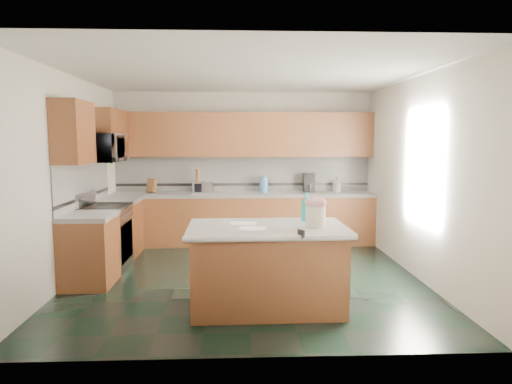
{
  "coord_description": "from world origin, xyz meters",
  "views": [
    {
      "loc": [
        -0.13,
        -6.0,
        1.85
      ],
      "look_at": [
        0.15,
        0.35,
        1.12
      ],
      "focal_mm": 32.0,
      "sensor_mm": 36.0,
      "label": 1
    }
  ],
  "objects": [
    {
      "name": "toaster_oven",
      "position": [
        -0.72,
        2.05,
        1.01
      ],
      "size": [
        0.36,
        0.28,
        0.19
      ],
      "primitive_type": "cube",
      "rotation": [
        0.0,
        0.0,
        -0.17
      ],
      "color": "#B7B7BC",
      "rests_on": "back_countertop"
    },
    {
      "name": "range_backguard",
      "position": [
        -2.26,
        0.5,
        1.02
      ],
      "size": [
        0.06,
        0.76,
        0.18
      ],
      "primitive_type": "cube",
      "color": "#B7B7BC",
      "rests_on": "range_body"
    },
    {
      "name": "back_backsplash",
      "position": [
        0.0,
        2.29,
        1.24
      ],
      "size": [
        4.6,
        0.02,
        0.63
      ],
      "primitive_type": "cube",
      "color": "silver",
      "rests_on": "back_countertop"
    },
    {
      "name": "ceiling",
      "position": [
        0.0,
        0.0,
        2.7
      ],
      "size": [
        4.6,
        4.6,
        0.0
      ],
      "primitive_type": "plane",
      "color": "white",
      "rests_on": "ground"
    },
    {
      "name": "utensil_bundle",
      "position": [
        -0.81,
        2.08,
        1.21
      ],
      "size": [
        0.08,
        0.08,
        0.25
      ],
      "primitive_type": "cylinder",
      "color": "#472814",
      "rests_on": "utensil_crock"
    },
    {
      "name": "wall_back",
      "position": [
        0.0,
        2.32,
        1.35
      ],
      "size": [
        4.6,
        0.04,
        2.7
      ],
      "primitive_type": "cube",
      "color": "white",
      "rests_on": "ground"
    },
    {
      "name": "wall_right",
      "position": [
        2.32,
        0.0,
        1.35
      ],
      "size": [
        0.04,
        4.6,
        2.7
      ],
      "primitive_type": "cube",
      "color": "white",
      "rests_on": "ground"
    },
    {
      "name": "paper_sheet_a",
      "position": [
        0.05,
        -1.28,
        0.92
      ],
      "size": [
        0.31,
        0.25,
        0.0
      ],
      "primitive_type": "cube",
      "rotation": [
        0.0,
        0.0,
        -0.16
      ],
      "color": "white",
      "rests_on": "island_top"
    },
    {
      "name": "treat_jar_knob_end_r",
      "position": [
        0.76,
        -1.21,
        1.23
      ],
      "size": [
        0.04,
        0.04,
        0.04
      ],
      "primitive_type": "sphere",
      "color": "tan",
      "rests_on": "treat_jar_lid"
    },
    {
      "name": "clamp_handle",
      "position": [
        0.51,
        -1.69,
        0.91
      ],
      "size": [
        0.02,
        0.07,
        0.02
      ],
      "primitive_type": "cylinder",
      "rotation": [
        1.57,
        0.0,
        0.0
      ],
      "color": "black",
      "rests_on": "island_top"
    },
    {
      "name": "island_bullnose",
      "position": [
        0.21,
        -1.65,
        0.89
      ],
      "size": [
        1.71,
        0.08,
        0.06
      ],
      "primitive_type": "cylinder",
      "rotation": [
        0.0,
        1.57,
        0.01
      ],
      "color": "white",
      "rests_on": "island_base"
    },
    {
      "name": "range_handle",
      "position": [
        -1.68,
        0.5,
        0.78
      ],
      "size": [
        0.02,
        0.66,
        0.02
      ],
      "primitive_type": "cylinder",
      "rotation": [
        1.57,
        0.0,
        0.0
      ],
      "color": "#B7B7BC",
      "rests_on": "range_body"
    },
    {
      "name": "microwave",
      "position": [
        -2.0,
        0.5,
        1.73
      ],
      "size": [
        0.5,
        0.73,
        0.41
      ],
      "primitive_type": "imported",
      "rotation": [
        0.0,
        0.0,
        1.57
      ],
      "color": "#B7B7BC",
      "rests_on": "wall_left"
    },
    {
      "name": "paper_towel_base",
      "position": [
        0.36,
        2.1,
        0.93
      ],
      "size": [
        0.18,
        0.18,
        0.01
      ],
      "primitive_type": "cylinder",
      "color": "#B7B7BC",
      "rests_on": "back_countertop"
    },
    {
      "name": "treat_jar",
      "position": [
        0.72,
        -1.21,
        1.03
      ],
      "size": [
        0.26,
        0.26,
        0.23
      ],
      "primitive_type": "cylinder",
      "rotation": [
        0.0,
        0.0,
        -0.26
      ],
      "color": "beige",
      "rests_on": "island_top"
    },
    {
      "name": "window_light_proxy",
      "position": [
        2.29,
        -0.2,
        1.5
      ],
      "size": [
        0.02,
        1.4,
        1.1
      ],
      "primitive_type": "cube",
      "color": "white",
      "rests_on": "wall_right"
    },
    {
      "name": "utensil_crock",
      "position": [
        -0.81,
        2.08,
        1.0
      ],
      "size": [
        0.14,
        0.14,
        0.17
      ],
      "primitive_type": "cylinder",
      "color": "black",
      "rests_on": "back_countertop"
    },
    {
      "name": "back_accent_band",
      "position": [
        0.0,
        2.28,
        1.04
      ],
      "size": [
        4.6,
        0.01,
        0.05
      ],
      "primitive_type": "cube",
      "color": "black",
      "rests_on": "back_countertop"
    },
    {
      "name": "back_countertop",
      "position": [
        0.0,
        2.0,
        0.89
      ],
      "size": [
        4.6,
        0.64,
        0.06
      ],
      "primitive_type": "cube",
      "color": "white",
      "rests_on": "back_base_cab"
    },
    {
      "name": "left_backsplash",
      "position": [
        -2.29,
        0.55,
        1.24
      ],
      "size": [
        0.02,
        2.3,
        0.63
      ],
      "primitive_type": "cube",
      "color": "silver",
      "rests_on": "wall_left"
    },
    {
      "name": "left_counter_rear",
      "position": [
        -2.0,
        1.29,
        0.89
      ],
      "size": [
        0.64,
        0.82,
        0.06
      ],
      "primitive_type": "cube",
      "color": "white",
      "rests_on": "left_base_cab_rear"
    },
    {
      "name": "treat_jar_knob_end_l",
      "position": [
        0.68,
        -1.21,
        1.23
      ],
      "size": [
        0.04,
        0.04,
        0.04
      ],
      "primitive_type": "sphere",
      "color": "tan",
      "rests_on": "treat_jar_lid"
    },
    {
      "name": "back_base_cab",
      "position": [
        0.0,
        2.0,
        0.43
      ],
      "size": [
        4.6,
        0.6,
        0.86
      ],
      "primitive_type": "cube",
      "color": "#44200F",
      "rests_on": "ground"
    },
    {
      "name": "soap_bottle_island",
      "position": [
        0.67,
        -0.88,
        1.09
      ],
      "size": [
        0.17,
        0.17,
        0.33
      ],
      "primitive_type": "imported",
      "rotation": [
        0.0,
        0.0,
        0.39
      ],
      "color": "#23B5AF",
      "rests_on": "island_top"
    },
    {
      "name": "wall_front",
      "position": [
        0.0,
        -2.32,
        1.35
      ],
      "size": [
        4.6,
        0.04,
        2.7
      ],
      "primitive_type": "cube",
      "color": "white",
      "rests_on": "ground"
    },
    {
      "name": "floor",
      "position": [
        0.0,
        0.0,
        0.0
      ],
      "size": [
        4.6,
        4.6,
        0.0
      ],
      "primitive_type": "plane",
      "color": "black",
      "rests_on": "ground"
    },
    {
      "name": "left_accent_band",
      "position": [
        -2.28,
        0.55,
        1.04
      ],
      "size": [
        0.01,
        2.3,
        0.05
      ],
      "primitive_type": "cube",
      "color": "black",
      "rests_on": "wall_left"
    },
    {
      "name": "island_base",
      "position": [
        0.21,
        -1.14,
        0.43
      ],
      "size": [
        1.62,
        0.94,
        0.86
      ],
      "primitive_type": "cube",
      "rotation": [
        0.0,
        0.0,
        0.01
      ],
      "color": "#44200F",
      "rests_on": "ground"
    },
    {
      "name": "coffee_maker",
      "position": [
        1.18,
        2.08,
        1.09
      ],
      "size": [
        0.21,
        0.23,
        0.34
      ],
      "primitive_type": "cube",
      "rotation": [
        0.0,
        0.0,
        -0.08
      ],
      "color": "black",
      "rests_on": "back_countertop"
    },
    {
      "name": "left_upper_cab_rear",
      "position": [
        -2.13,
        1.42,
        1.94
      ],
      "size": [
        0.33,
        1.09,
        0.78
      ],
      "primitive_type": "cube",
      "color": "#44200F",
      "rests_on": "wall_left"
    },
    {
      "name": "range_cooktop",
      "position": [
        -2.0,
        0.5,
        0.9
      ],
      "size": [
        0.62,
        0.78,
        0.04
      ],
      "primitive_type": "cube",
      "color": "black",
      "rests_on": "range_body"
    },
    {
      "name": "paper_towel",
      "position": [
        0.36,
        2.1,
        1.05
      ],
      "size": [
        0.12,
        0.12,
        0.27
      ],
      "primitive_type": "cylinder",
      "color": "white",
      "rests_on": "back_countertop"
    },
    {
      "name": "range_oven_door",
      "position": [
        -1.71,
        0.5,
        0.4
      ],
      "size": [
        0.02,
        0.68,
        0.55
      ],
      "primitive_type": "cube",
      "color": "black",
      "rests_on": "range_body"
    },
    {
      "name": "paper_sheet_b",
      "position": [
        -0.06,
        -0.98,
        0.92
      ],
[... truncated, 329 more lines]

